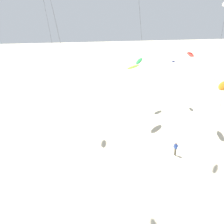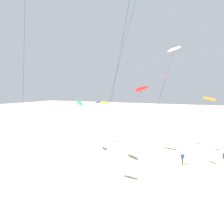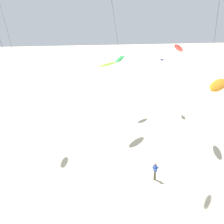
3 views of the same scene
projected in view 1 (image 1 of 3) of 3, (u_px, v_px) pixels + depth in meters
name	position (u px, v px, depth m)	size (l,w,h in m)	color
ground_plane	(138.00, 176.00, 27.64)	(260.00, 260.00, 0.00)	beige
kite_lime	(133.00, 67.00, 38.57)	(2.98, 3.95, 8.72)	#8CD833
kite_navy	(173.00, 62.00, 46.35)	(2.44, 3.99, 8.18)	navy
kite_red	(191.00, 55.00, 36.32)	(3.65, 5.61, 11.25)	red
kite_orange	(224.00, 86.00, 26.40)	(3.00, 3.91, 9.57)	orange
kite_green	(139.00, 61.00, 44.94)	(2.13, 2.84, 8.61)	green
kite_flyer_middle	(176.00, 148.00, 31.37)	(0.63, 0.65, 1.67)	#4C4738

